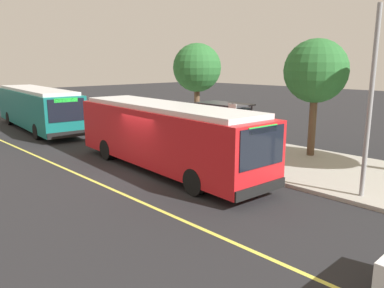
% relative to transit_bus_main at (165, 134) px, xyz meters
% --- Properties ---
extents(ground_plane, '(120.00, 120.00, 0.00)m').
position_rel_transit_bus_main_xyz_m(ground_plane, '(-0.31, -1.01, -1.62)').
color(ground_plane, '#232326').
extents(sidewalk_curb, '(44.00, 6.40, 0.15)m').
position_rel_transit_bus_main_xyz_m(sidewalk_curb, '(-0.31, 4.99, -1.54)').
color(sidewalk_curb, '#A8A399').
rests_on(sidewalk_curb, ground_plane).
extents(lane_stripe_center, '(36.00, 0.14, 0.01)m').
position_rel_transit_bus_main_xyz_m(lane_stripe_center, '(-0.31, -3.21, -1.61)').
color(lane_stripe_center, '#E0D64C').
rests_on(lane_stripe_center, ground_plane).
extents(transit_bus_main, '(11.25, 3.31, 2.95)m').
position_rel_transit_bus_main_xyz_m(transit_bus_main, '(0.00, 0.00, 0.00)').
color(transit_bus_main, red).
rests_on(transit_bus_main, ground_plane).
extents(transit_bus_second, '(12.24, 3.75, 2.95)m').
position_rel_transit_bus_main_xyz_m(transit_bus_second, '(-14.38, 0.10, 0.00)').
color(transit_bus_second, '#146B66').
rests_on(transit_bus_second, ground_plane).
extents(bus_shelter, '(2.90, 1.60, 2.48)m').
position_rel_transit_bus_main_xyz_m(bus_shelter, '(-0.70, 4.65, 0.30)').
color(bus_shelter, '#333338').
rests_on(bus_shelter, sidewalk_curb).
extents(waiting_bench, '(1.60, 0.48, 0.95)m').
position_rel_transit_bus_main_xyz_m(waiting_bench, '(-0.46, 4.53, -0.98)').
color(waiting_bench, brown).
rests_on(waiting_bench, sidewalk_curb).
extents(route_sign_post, '(0.44, 0.08, 2.80)m').
position_rel_transit_bus_main_xyz_m(route_sign_post, '(1.84, 2.39, 0.34)').
color(route_sign_post, '#333338').
rests_on(route_sign_post, sidewalk_curb).
extents(pedestrian_commuter, '(0.24, 0.40, 1.69)m').
position_rel_transit_bus_main_xyz_m(pedestrian_commuter, '(-1.94, 3.69, -0.50)').
color(pedestrian_commuter, '#282D47').
rests_on(pedestrian_commuter, sidewalk_curb).
extents(street_tree_near_shelter, '(3.07, 3.07, 5.71)m').
position_rel_transit_bus_main_xyz_m(street_tree_near_shelter, '(3.39, 6.68, 2.67)').
color(street_tree_near_shelter, brown).
rests_on(street_tree_near_shelter, sidewalk_curb).
extents(street_tree_upstreet, '(3.13, 3.13, 5.82)m').
position_rel_transit_bus_main_xyz_m(street_tree_upstreet, '(-5.22, 7.07, 2.75)').
color(street_tree_upstreet, brown).
rests_on(street_tree_upstreet, sidewalk_curb).
extents(utility_pole, '(0.16, 0.16, 6.40)m').
position_rel_transit_bus_main_xyz_m(utility_pole, '(7.68, 2.52, 1.73)').
color(utility_pole, gray).
rests_on(utility_pole, sidewalk_curb).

